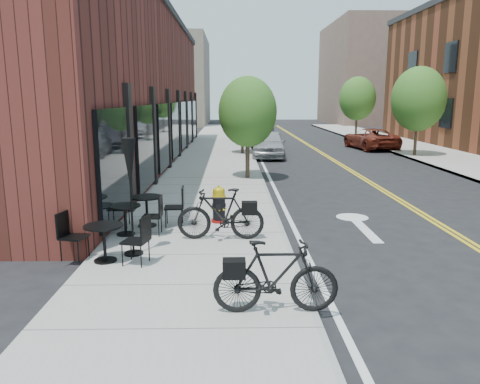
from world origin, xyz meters
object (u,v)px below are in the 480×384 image
object	(u,v)px
bicycle_left	(221,214)
bistro_set_a	(104,238)
fire_hydrant	(219,205)
parked_car_far	(370,139)
parked_car_a	(269,144)
parked_car_c	(257,128)
bistro_set_b	(147,207)
bistro_set_c	(125,215)
patio_umbrella	(130,172)
bicycle_right	(276,277)
parked_car_b	(262,135)

from	to	relation	value
bicycle_left	bistro_set_a	xyz separation A→B (m)	(-2.14, -1.35, -0.10)
fire_hydrant	parked_car_far	xyz separation A→B (m)	(8.94, 17.59, 0.09)
parked_car_a	parked_car_c	distance (m)	13.86
parked_car_c	bistro_set_b	bearing A→B (deg)	-101.55
parked_car_c	bistro_set_c	bearing A→B (deg)	-102.05
fire_hydrant	bistro_set_a	size ratio (longest dim) A/B	0.53
fire_hydrant	patio_umbrella	xyz separation A→B (m)	(-1.61, -2.42, 1.20)
bistro_set_a	bistro_set_c	world-z (taller)	bistro_set_a
bicycle_left	bistro_set_b	world-z (taller)	bicycle_left
fire_hydrant	bicycle_left	world-z (taller)	bicycle_left
bicycle_right	parked_car_a	world-z (taller)	parked_car_a
bicycle_right	bistro_set_c	size ratio (longest dim) A/B	1.10
parked_car_b	parked_car_far	distance (m)	6.82
bistro_set_a	parked_car_far	xyz separation A→B (m)	(11.00, 20.39, 0.06)
bicycle_left	parked_car_b	distance (m)	20.88
parked_car_b	parked_car_c	size ratio (longest dim) A/B	0.92
bistro_set_c	bistro_set_b	bearing A→B (deg)	63.95
bistro_set_a	bistro_set_b	size ratio (longest dim) A/B	0.99
bistro_set_c	parked_car_b	bearing A→B (deg)	78.75
bistro_set_b	parked_car_b	bearing A→B (deg)	75.68
bicycle_left	bicycle_right	xyz separation A→B (m)	(0.85, -3.54, -0.03)
fire_hydrant	bistro_set_b	size ratio (longest dim) A/B	0.52
parked_car_c	parked_car_far	distance (m)	11.83
bicycle_left	bistro_set_a	distance (m)	2.53
parked_car_c	parked_car_a	bearing A→B (deg)	-93.51
bicycle_right	parked_car_b	size ratio (longest dim) A/B	0.41
bicycle_right	parked_car_far	size ratio (longest dim) A/B	0.39
parked_car_far	parked_car_a	bearing A→B (deg)	23.33
bistro_set_c	parked_car_a	bearing A→B (deg)	74.25
bicycle_left	parked_car_far	distance (m)	21.00
bicycle_left	patio_umbrella	xyz separation A→B (m)	(-1.69, -0.97, 1.07)
bistro_set_c	patio_umbrella	size ratio (longest dim) A/B	0.71
fire_hydrant	bicycle_right	xyz separation A→B (m)	(0.93, -4.99, 0.10)
patio_umbrella	parked_car_b	xyz separation A→B (m)	(3.95, 21.72, -1.03)
parked_car_a	parked_car_far	size ratio (longest dim) A/B	0.92
bistro_set_a	parked_car_c	distance (m)	30.61
bistro_set_c	patio_umbrella	bearing A→B (deg)	-70.67
bicycle_right	bistro_set_b	bearing A→B (deg)	29.12
patio_umbrella	fire_hydrant	bearing A→B (deg)	56.27
bistro_set_b	bistro_set_c	size ratio (longest dim) A/B	1.08
parked_car_b	parked_car_c	distance (m)	8.17
fire_hydrant	bicycle_right	bearing A→B (deg)	-84.12
bistro_set_c	parked_car_c	distance (m)	28.89
bicycle_left	parked_car_a	xyz separation A→B (m)	(2.26, 15.07, 0.04)
bicycle_right	bistro_set_b	xyz separation A→B (m)	(-2.63, 4.63, -0.06)
bistro_set_b	patio_umbrella	size ratio (longest dim) A/B	0.77
bicycle_right	parked_car_a	xyz separation A→B (m)	(1.41, 18.60, 0.06)
bicycle_right	parked_car_b	world-z (taller)	parked_car_b
parked_car_b	bistro_set_a	bearing A→B (deg)	-98.08
patio_umbrella	parked_car_far	distance (m)	22.65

